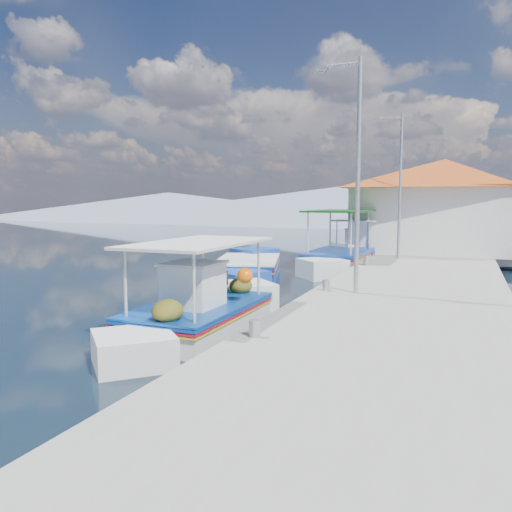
% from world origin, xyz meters
% --- Properties ---
extents(ground, '(160.00, 160.00, 0.00)m').
position_xyz_m(ground, '(0.00, 0.00, 0.00)').
color(ground, black).
rests_on(ground, ground).
extents(quay, '(5.00, 44.00, 0.50)m').
position_xyz_m(quay, '(5.90, 6.00, 0.25)').
color(quay, gray).
rests_on(quay, ground).
extents(bollards, '(0.20, 17.20, 0.30)m').
position_xyz_m(bollards, '(3.80, 5.25, 0.65)').
color(bollards, '#A5A8AD').
rests_on(bollards, quay).
extents(main_caique, '(2.05, 6.84, 2.25)m').
position_xyz_m(main_caique, '(1.86, -1.42, 0.43)').
color(main_caique, silver).
rests_on(main_caique, ground).
extents(caique_green_canopy, '(2.34, 7.49, 2.80)m').
position_xyz_m(caique_green_canopy, '(2.29, 10.08, 0.42)').
color(caique_green_canopy, silver).
rests_on(caique_green_canopy, ground).
extents(caique_blue_hull, '(3.47, 6.79, 1.27)m').
position_xyz_m(caique_blue_hull, '(0.06, 5.54, 0.34)').
color(caique_blue_hull, '#19419B').
rests_on(caique_blue_hull, ground).
extents(caique_far, '(1.95, 6.49, 2.27)m').
position_xyz_m(caique_far, '(2.54, 13.11, 0.42)').
color(caique_far, '#19419B').
rests_on(caique_far, ground).
extents(harbor_building, '(10.49, 10.49, 4.40)m').
position_xyz_m(harbor_building, '(6.20, 15.00, 2.78)').
color(harbor_building, white).
rests_on(harbor_building, quay).
extents(lamp_post_near, '(1.21, 0.14, 6.00)m').
position_xyz_m(lamp_post_near, '(4.51, 2.00, 3.85)').
color(lamp_post_near, '#A5A8AD').
rests_on(lamp_post_near, quay).
extents(lamp_post_far, '(1.21, 0.14, 6.00)m').
position_xyz_m(lamp_post_far, '(4.51, 11.00, 3.85)').
color(lamp_post_far, '#A5A8AD').
rests_on(lamp_post_far, quay).
extents(mountain_ridge, '(171.40, 96.00, 5.50)m').
position_xyz_m(mountain_ridge, '(6.54, 56.00, 2.04)').
color(mountain_ridge, slate).
rests_on(mountain_ridge, ground).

